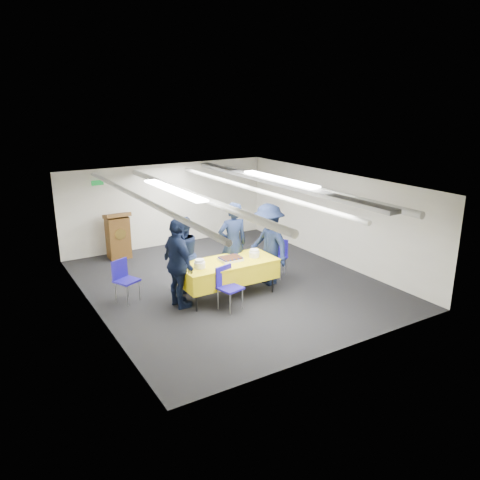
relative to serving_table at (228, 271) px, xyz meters
The scene contains 14 objects.
ground 0.90m from the serving_table, 56.04° to the left, with size 7.00×7.00×0.00m, color black.
room_shell 1.67m from the serving_table, 63.86° to the left, with size 6.00×7.00×2.30m.
serving_table is the anchor object (origin of this frame).
sheet_cake 0.26m from the serving_table, ahead, with size 0.46×0.36×0.08m.
plate_stack_left 0.74m from the serving_table, behind, with size 0.23×0.23×0.18m.
plate_stack_right 0.69m from the serving_table, ahead, with size 0.23×0.23×0.17m.
podium 3.83m from the serving_table, 108.38° to the left, with size 0.62×0.53×1.25m.
chair_near 0.62m from the serving_table, 120.82° to the right, with size 0.51×0.51×0.87m.
chair_right 1.66m from the serving_table, 14.95° to the left, with size 0.58×0.58×0.87m.
chair_left 2.14m from the serving_table, 155.13° to the left, with size 0.56×0.56×0.87m.
sailor_a 0.76m from the serving_table, 50.19° to the left, with size 0.69×0.45×1.88m, color black.
sailor_b 1.04m from the serving_table, 133.78° to the left, with size 0.81×0.63×1.66m, color black.
sailor_c 1.15m from the serving_table, behind, with size 1.07×0.45×1.83m, color black.
sailor_d 1.18m from the serving_table, ahead, with size 1.19×0.68×1.84m, color black.
Camera 1 is at (-4.94, -8.56, 4.01)m, focal length 35.00 mm.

